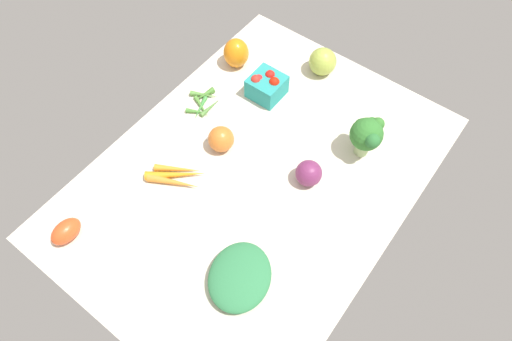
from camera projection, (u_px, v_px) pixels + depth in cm
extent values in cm
cube|color=beige|center=(256.00, 176.00, 124.62)|extent=(104.00, 76.00, 2.00)
cone|color=orange|center=(174.00, 182.00, 121.10)|extent=(8.10, 13.84, 2.42)
cone|color=orange|center=(176.00, 175.00, 122.27)|extent=(12.16, 13.85, 2.50)
cone|color=orange|center=(177.00, 169.00, 123.48)|extent=(8.32, 11.45, 2.02)
cylinder|color=#A3BF82|center=(362.00, 147.00, 125.67)|extent=(3.78, 3.78, 4.78)
sphere|color=#31742D|center=(366.00, 134.00, 120.83)|extent=(8.85, 8.85, 8.85)
sphere|color=#2F792B|center=(372.00, 122.00, 121.62)|extent=(2.82, 2.82, 2.82)
sphere|color=#35762D|center=(378.00, 124.00, 120.45)|extent=(3.54, 3.54, 3.54)
sphere|color=#2E712B|center=(361.00, 125.00, 123.09)|extent=(3.59, 3.59, 3.59)
sphere|color=#2C6F33|center=(372.00, 141.00, 117.36)|extent=(3.97, 3.97, 3.97)
ellipsoid|color=#307A48|center=(240.00, 277.00, 106.35)|extent=(21.32, 19.66, 4.65)
ellipsoid|color=#E44E21|center=(66.00, 231.00, 112.11)|extent=(8.14, 5.44, 5.18)
sphere|color=#A1B345|center=(323.00, 62.00, 140.25)|extent=(8.41, 8.41, 8.41)
sphere|color=#742B59|center=(309.00, 173.00, 119.85)|extent=(7.02, 7.02, 7.02)
cube|color=teal|center=(267.00, 87.00, 136.08)|extent=(9.51, 9.51, 6.59)
sphere|color=red|center=(270.00, 75.00, 134.45)|extent=(2.93, 2.93, 2.93)
sphere|color=red|center=(259.00, 79.00, 134.14)|extent=(2.50, 2.50, 2.50)
sphere|color=red|center=(256.00, 80.00, 133.39)|extent=(2.88, 2.88, 2.88)
sphere|color=red|center=(274.00, 82.00, 132.93)|extent=(3.14, 3.14, 3.14)
cone|color=#55853D|center=(210.00, 107.00, 135.26)|extent=(8.07, 1.77, 1.40)
cone|color=#467C2E|center=(204.00, 95.00, 137.47)|extent=(6.83, 3.44, 1.88)
cone|color=#578D3D|center=(204.00, 95.00, 137.62)|extent=(5.31, 8.15, 1.64)
cone|color=#478533|center=(197.00, 112.00, 134.34)|extent=(4.43, 6.61, 1.42)
cone|color=#508937|center=(202.00, 107.00, 135.35)|extent=(4.70, 8.34, 1.33)
cone|color=#418E3F|center=(200.00, 108.00, 135.11)|extent=(8.64, 4.05, 1.32)
sphere|color=orange|center=(221.00, 139.00, 125.57)|extent=(7.18, 7.18, 7.18)
ellipsoid|color=orange|center=(236.00, 53.00, 141.44)|extent=(10.85, 10.85, 9.48)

